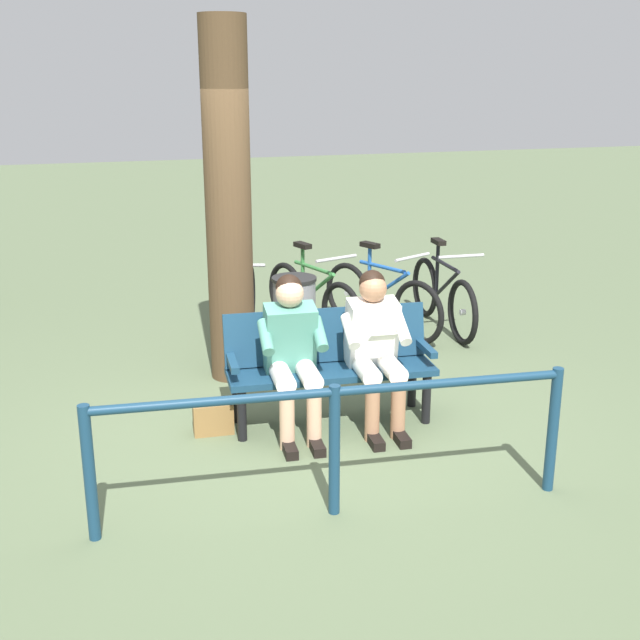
# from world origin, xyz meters

# --- Properties ---
(ground_plane) EXTENTS (40.00, 40.00, 0.00)m
(ground_plane) POSITION_xyz_m (0.00, 0.00, 0.00)
(ground_plane) COLOR #566647
(bench) EXTENTS (1.63, 0.60, 0.87)m
(bench) POSITION_xyz_m (-0.21, -0.02, 0.51)
(bench) COLOR navy
(bench) RESTS_ON ground
(person_reading) EXTENTS (0.51, 0.79, 1.20)m
(person_reading) POSITION_xyz_m (-0.52, 0.16, 0.66)
(person_reading) COLOR white
(person_reading) RESTS_ON ground
(person_companion) EXTENTS (0.51, 0.79, 1.20)m
(person_companion) POSITION_xyz_m (0.12, 0.12, 0.66)
(person_companion) COLOR #4C8C7A
(person_companion) RESTS_ON ground
(handbag) EXTENTS (0.31, 0.16, 0.24)m
(handbag) POSITION_xyz_m (0.71, -0.01, 0.12)
(handbag) COLOR olive
(handbag) RESTS_ON ground
(tree_trunk) EXTENTS (0.39, 0.39, 3.08)m
(tree_trunk) POSITION_xyz_m (0.33, -1.17, 1.54)
(tree_trunk) COLOR #4C3823
(tree_trunk) RESTS_ON ground
(litter_bin) EXTENTS (0.41, 0.41, 0.85)m
(litter_bin) POSITION_xyz_m (-0.27, -1.25, 0.43)
(litter_bin) COLOR slate
(litter_bin) RESTS_ON ground
(bicycle_purple) EXTENTS (0.48, 1.68, 0.94)m
(bicycle_purple) POSITION_xyz_m (-2.07, -1.89, 0.36)
(bicycle_purple) COLOR black
(bicycle_purple) RESTS_ON ground
(bicycle_blue) EXTENTS (0.77, 1.55, 0.94)m
(bicycle_blue) POSITION_xyz_m (-1.40, -1.96, 0.36)
(bicycle_blue) COLOR black
(bicycle_blue) RESTS_ON ground
(bicycle_red) EXTENTS (0.65, 1.62, 0.94)m
(bicycle_red) POSITION_xyz_m (-0.70, -2.14, 0.36)
(bicycle_red) COLOR black
(bicycle_red) RESTS_ON ground
(bicycle_black) EXTENTS (0.64, 1.62, 0.94)m
(bicycle_black) POSITION_xyz_m (0.01, -2.13, 0.36)
(bicycle_black) COLOR black
(bicycle_black) RESTS_ON ground
(railing_fence) EXTENTS (2.94, 0.33, 0.85)m
(railing_fence) POSITION_xyz_m (0.19, 1.36, 0.59)
(railing_fence) COLOR navy
(railing_fence) RESTS_ON ground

